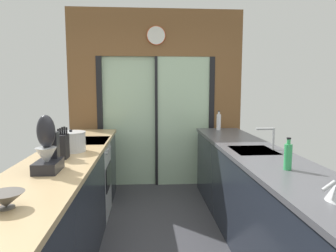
{
  "coord_description": "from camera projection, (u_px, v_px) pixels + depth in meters",
  "views": [
    {
      "loc": [
        -0.18,
        -2.38,
        1.54
      ],
      "look_at": [
        0.07,
        0.94,
        1.12
      ],
      "focal_mm": 33.08,
      "sensor_mm": 36.0,
      "label": 1
    }
  ],
  "objects": [
    {
      "name": "mixing_bowl_far",
      "position": [
        6.0,
        200.0,
        1.58
      ],
      "size": [
        0.19,
        0.19,
        0.08
      ],
      "color": "#514C47",
      "rests_on": "left_counter_run"
    },
    {
      "name": "sink_faucet",
      "position": [
        270.0,
        135.0,
        3.05
      ],
      "size": [
        0.19,
        0.02,
        0.22
      ],
      "color": "#B7BABC",
      "rests_on": "right_counter_run"
    },
    {
      "name": "soap_bottle_near",
      "position": [
        288.0,
        156.0,
        2.31
      ],
      "size": [
        0.06,
        0.06,
        0.25
      ],
      "color": "#339E56",
      "rests_on": "right_counter_run"
    },
    {
      "name": "knife_block",
      "position": [
        63.0,
        146.0,
        2.68
      ],
      "size": [
        0.09,
        0.14,
        0.28
      ],
      "color": "black",
      "rests_on": "left_counter_run"
    },
    {
      "name": "right_counter_run",
      "position": [
        263.0,
        204.0,
        2.87
      ],
      "size": [
        0.62,
        3.8,
        0.92
      ],
      "color": "#1E232D",
      "rests_on": "ground_plane"
    },
    {
      "name": "oven_range",
      "position": [
        84.0,
        179.0,
        3.67
      ],
      "size": [
        0.6,
        0.6,
        0.92
      ],
      "color": "#B7BABC",
      "rests_on": "ground_plane"
    },
    {
      "name": "stand_mixer",
      "position": [
        47.0,
        150.0,
        2.26
      ],
      "size": [
        0.17,
        0.27,
        0.42
      ],
      "color": "black",
      "rests_on": "left_counter_run"
    },
    {
      "name": "back_wall_unit",
      "position": [
        156.0,
        88.0,
        4.74
      ],
      "size": [
        2.64,
        0.12,
        2.7
      ],
      "color": "brown",
      "rests_on": "ground_plane"
    },
    {
      "name": "left_counter_run",
      "position": [
        57.0,
        217.0,
        2.57
      ],
      "size": [
        0.62,
        3.8,
        0.92
      ],
      "color": "#1E232D",
      "rests_on": "ground_plane"
    },
    {
      "name": "stock_pot",
      "position": [
        71.0,
        142.0,
        2.98
      ],
      "size": [
        0.28,
        0.28,
        0.22
      ],
      "color": "#B7BABC",
      "rests_on": "left_counter_run"
    },
    {
      "name": "soap_bottle_far",
      "position": [
        219.0,
        122.0,
        4.48
      ],
      "size": [
        0.06,
        0.06,
        0.28
      ],
      "color": "silver",
      "rests_on": "right_counter_run"
    },
    {
      "name": "ground_plane",
      "position": [
        163.0,
        240.0,
        3.16
      ],
      "size": [
        5.04,
        7.6,
        0.02
      ],
      "primitive_type": "cube",
      "color": "#38383D"
    }
  ]
}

